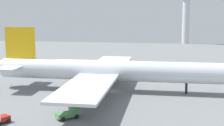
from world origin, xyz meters
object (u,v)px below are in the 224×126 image
object	(u,v)px
maintenance_van	(0,119)
safety_cone_tail	(11,85)
catering_truck	(200,71)
control_tower	(186,12)
cargo_airplane	(110,71)
baggage_tug	(69,113)

from	to	relation	value
maintenance_van	safety_cone_tail	distance (m)	36.74
catering_truck	safety_cone_tail	world-z (taller)	catering_truck
safety_cone_tail	maintenance_van	bearing A→B (deg)	-67.73
catering_truck	control_tower	size ratio (longest dim) A/B	0.15
cargo_airplane	baggage_tug	world-z (taller)	cargo_airplane
cargo_airplane	control_tower	distance (m)	152.05
cargo_airplane	safety_cone_tail	world-z (taller)	cargo_airplane
maintenance_van	control_tower	size ratio (longest dim) A/B	0.12
maintenance_van	baggage_tug	bearing A→B (deg)	22.18
safety_cone_tail	control_tower	distance (m)	160.60
cargo_airplane	safety_cone_tail	size ratio (longest dim) A/B	125.72
safety_cone_tail	control_tower	size ratio (longest dim) A/B	0.02
control_tower	cargo_airplane	bearing A→B (deg)	-101.30
cargo_airplane	control_tower	bearing A→B (deg)	78.70
baggage_tug	safety_cone_tail	distance (m)	39.62
cargo_airplane	baggage_tug	distance (m)	27.53
cargo_airplane	catering_truck	bearing A→B (deg)	46.98
baggage_tug	control_tower	bearing A→B (deg)	78.88
control_tower	baggage_tug	bearing A→B (deg)	-101.12
baggage_tug	catering_truck	distance (m)	67.05
catering_truck	control_tower	bearing A→B (deg)	89.75
maintenance_van	control_tower	xyz separation A→B (m)	(48.08, 180.50, 21.25)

